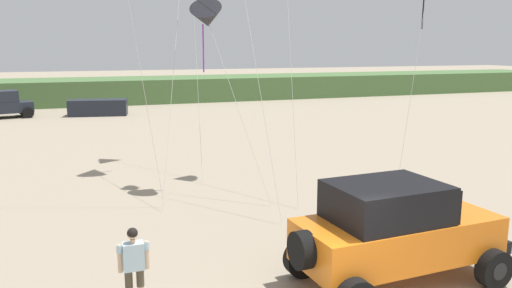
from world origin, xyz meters
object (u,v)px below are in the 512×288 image
Objects in this scene: person_watching at (134,264)px; kite_yellow_diamond at (207,17)px; jeep at (395,230)px; distant_sedan at (98,107)px.

kite_yellow_diamond reaches higher than person_watching.
person_watching is at bearing 171.88° from jeep.
kite_yellow_diamond reaches higher than jeep.
person_watching is 0.24× the size of kite_yellow_diamond.
distant_sedan is (-4.49, 31.08, -0.60)m from jeep.
person_watching is at bearing -81.35° from distant_sedan.
distant_sedan is 0.62× the size of kite_yellow_diamond.
jeep is 10.16m from kite_yellow_diamond.
person_watching reaches higher than distant_sedan.
jeep is 5.47m from person_watching.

